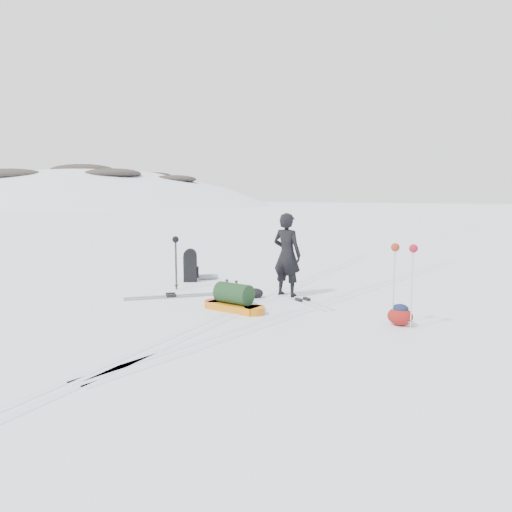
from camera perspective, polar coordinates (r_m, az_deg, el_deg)
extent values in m
plane|color=white|center=(10.35, 0.12, -5.39)|extent=(200.00, 200.00, 0.00)
ellipsoid|color=white|center=(107.18, -18.18, -16.33)|extent=(143.00, 121.00, 93.50)
ellipsoid|color=black|center=(98.58, -19.26, 9.25)|extent=(13.00, 10.00, 2.20)
ellipsoid|color=black|center=(84.11, -16.16, 9.00)|extent=(10.40, 8.00, 1.76)
ellipsoid|color=black|center=(111.79, -21.61, 8.38)|extent=(9.10, 7.00, 1.54)
ellipsoid|color=black|center=(90.12, -26.11, 8.33)|extent=(11.70, 9.00, 1.98)
ellipsoid|color=black|center=(98.33, -11.74, 8.98)|extent=(7.80, 6.00, 1.32)
ellipsoid|color=black|center=(100.12, -25.78, 8.49)|extent=(9.88, 7.60, 1.67)
ellipsoid|color=black|center=(85.79, -9.42, 8.64)|extent=(8.32, 6.40, 1.41)
ellipsoid|color=black|center=(110.65, -26.91, 7.78)|extent=(7.80, 6.00, 1.32)
cube|color=silver|center=(10.41, -0.45, -5.30)|extent=(1.40, 17.97, 0.01)
cube|color=silver|center=(10.29, 0.70, -5.44)|extent=(1.40, 17.97, 0.01)
cube|color=silver|center=(11.59, 10.69, -4.12)|extent=(2.09, 13.88, 0.01)
cube|color=silver|center=(11.51, 11.81, -4.23)|extent=(2.09, 13.88, 0.01)
imported|color=black|center=(10.93, 3.55, 0.15)|extent=(0.70, 0.49, 1.83)
cube|color=orange|center=(9.70, -2.54, -5.84)|extent=(1.13, 0.56, 0.14)
cylinder|color=#C1680B|center=(9.41, -0.16, -6.26)|extent=(0.44, 0.44, 0.14)
cylinder|color=red|center=(10.02, -4.76, -5.44)|extent=(0.44, 0.44, 0.14)
cylinder|color=black|center=(9.65, -2.54, -4.29)|extent=(0.76, 0.47, 0.40)
cube|color=black|center=(12.86, -7.52, -1.45)|extent=(0.41, 0.38, 0.66)
cylinder|color=black|center=(12.81, -7.55, 0.11)|extent=(0.39, 0.37, 0.32)
cube|color=black|center=(12.88, -6.75, -1.85)|extent=(0.16, 0.18, 0.28)
cylinder|color=gray|center=(13.15, -5.53, -2.38)|extent=(0.46, 0.48, 0.14)
cylinder|color=black|center=(11.87, -9.07, -0.98)|extent=(0.02, 0.02, 1.16)
cylinder|color=black|center=(11.80, -9.18, -1.03)|extent=(0.02, 0.02, 1.16)
torus|color=black|center=(11.95, -9.02, -3.31)|extent=(0.10, 0.10, 0.01)
torus|color=black|center=(11.88, -9.13, -3.38)|extent=(0.10, 0.10, 0.01)
sphere|color=black|center=(11.76, -9.19, 1.88)|extent=(0.15, 0.15, 0.15)
cylinder|color=#B8BCC0|center=(8.83, 15.47, -3.45)|extent=(0.02, 0.02, 1.33)
cylinder|color=silver|center=(8.73, 17.39, -3.65)|extent=(0.02, 0.02, 1.33)
torus|color=silver|center=(8.95, 15.35, -6.99)|extent=(0.10, 0.10, 0.01)
torus|color=#9EA2A5|center=(8.85, 17.25, -7.22)|extent=(0.10, 0.10, 0.01)
sphere|color=maroon|center=(8.74, 15.63, 0.97)|extent=(0.14, 0.14, 0.14)
sphere|color=maroon|center=(8.63, 17.56, 0.82)|extent=(0.14, 0.14, 0.14)
cube|color=gray|center=(11.00, -9.63, -4.69)|extent=(1.45, 1.53, 0.02)
cube|color=gray|center=(11.19, -9.74, -4.48)|extent=(1.45, 1.53, 0.02)
cube|color=black|center=(10.99, -9.63, -4.50)|extent=(0.20, 0.20, 0.06)
cube|color=black|center=(11.18, -9.74, -4.29)|extent=(0.20, 0.20, 0.06)
cube|color=silver|center=(10.49, 4.91, -5.20)|extent=(1.69, 1.14, 0.02)
cube|color=silver|center=(10.59, 5.81, -5.09)|extent=(1.69, 1.14, 0.02)
cube|color=black|center=(10.48, 4.91, -5.01)|extent=(0.20, 0.17, 0.05)
cube|color=black|center=(10.58, 5.81, -4.90)|extent=(0.20, 0.17, 0.05)
torus|color=#589DD6|center=(10.04, -1.16, -5.63)|extent=(0.64, 0.64, 0.05)
torus|color=#5898D6|center=(10.05, -0.90, -5.54)|extent=(0.50, 0.50, 0.05)
ellipsoid|color=maroon|center=(8.96, 16.15, -6.65)|extent=(0.44, 0.34, 0.31)
ellipsoid|color=black|center=(8.93, 16.18, -5.77)|extent=(0.28, 0.23, 0.15)
cylinder|color=#55585C|center=(11.47, -3.35, -3.48)|extent=(0.09, 0.09, 0.26)
cylinder|color=#56585E|center=(11.43, -2.26, -3.57)|extent=(0.09, 0.09, 0.24)
cylinder|color=black|center=(11.45, -3.35, -2.77)|extent=(0.08, 0.08, 0.03)
cylinder|color=black|center=(11.41, -2.27, -2.90)|extent=(0.08, 0.08, 0.03)
ellipsoid|color=black|center=(10.83, 0.00, -4.25)|extent=(0.35, 0.27, 0.21)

